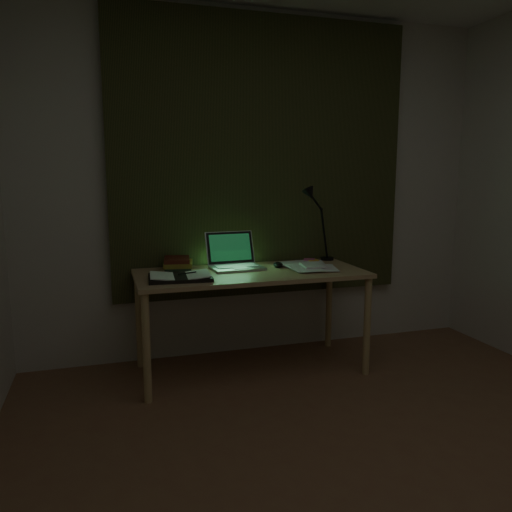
{
  "coord_description": "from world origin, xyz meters",
  "views": [
    {
      "loc": [
        -1.14,
        -1.56,
        1.34
      ],
      "look_at": [
        -0.2,
        1.47,
        0.82
      ],
      "focal_mm": 35.0,
      "sensor_mm": 36.0,
      "label": 1
    }
  ],
  "objects_px": {
    "open_textbook": "(180,277)",
    "book_stack": "(178,263)",
    "desk": "(251,321)",
    "laptop": "(237,251)",
    "desk_lamp": "(328,225)",
    "loose_papers": "(305,266)"
  },
  "relations": [
    {
      "from": "laptop",
      "to": "desk_lamp",
      "type": "xyz_separation_m",
      "value": [
        0.75,
        0.16,
        0.14
      ]
    },
    {
      "from": "desk",
      "to": "open_textbook",
      "type": "height_order",
      "value": "open_textbook"
    },
    {
      "from": "laptop",
      "to": "open_textbook",
      "type": "height_order",
      "value": "laptop"
    },
    {
      "from": "open_textbook",
      "to": "loose_papers",
      "type": "height_order",
      "value": "open_textbook"
    },
    {
      "from": "desk",
      "to": "open_textbook",
      "type": "distance_m",
      "value": 0.62
    },
    {
      "from": "book_stack",
      "to": "desk",
      "type": "bearing_deg",
      "value": -23.38
    },
    {
      "from": "open_textbook",
      "to": "desk",
      "type": "bearing_deg",
      "value": 17.24
    },
    {
      "from": "desk_lamp",
      "to": "open_textbook",
      "type": "bearing_deg",
      "value": -172.26
    },
    {
      "from": "laptop",
      "to": "desk",
      "type": "bearing_deg",
      "value": -63.1
    },
    {
      "from": "loose_papers",
      "to": "desk",
      "type": "bearing_deg",
      "value": -177.81
    },
    {
      "from": "desk",
      "to": "open_textbook",
      "type": "bearing_deg",
      "value": -167.39
    },
    {
      "from": "desk",
      "to": "laptop",
      "type": "distance_m",
      "value": 0.49
    },
    {
      "from": "open_textbook",
      "to": "desk_lamp",
      "type": "distance_m",
      "value": 1.26
    },
    {
      "from": "book_stack",
      "to": "open_textbook",
      "type": "bearing_deg",
      "value": -95.86
    },
    {
      "from": "desk",
      "to": "desk_lamp",
      "type": "relative_size",
      "value": 2.87
    },
    {
      "from": "open_textbook",
      "to": "book_stack",
      "type": "distance_m",
      "value": 0.31
    },
    {
      "from": "laptop",
      "to": "desk_lamp",
      "type": "height_order",
      "value": "desk_lamp"
    },
    {
      "from": "desk",
      "to": "laptop",
      "type": "relative_size",
      "value": 3.88
    },
    {
      "from": "desk",
      "to": "book_stack",
      "type": "height_order",
      "value": "book_stack"
    },
    {
      "from": "desk",
      "to": "loose_papers",
      "type": "height_order",
      "value": "loose_papers"
    },
    {
      "from": "laptop",
      "to": "book_stack",
      "type": "xyz_separation_m",
      "value": [
        -0.39,
        0.09,
        -0.08
      ]
    },
    {
      "from": "desk",
      "to": "laptop",
      "type": "bearing_deg",
      "value": 120.55
    }
  ]
}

